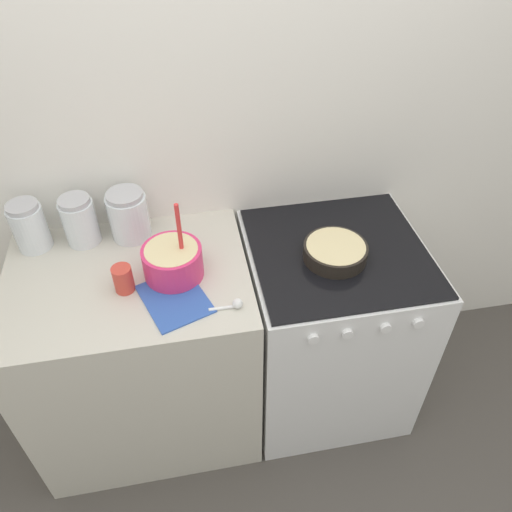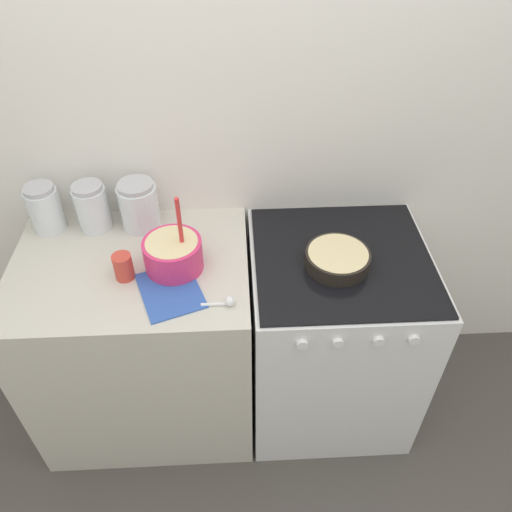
# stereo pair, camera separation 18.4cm
# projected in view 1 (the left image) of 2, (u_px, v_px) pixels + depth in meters

# --- Properties ---
(ground_plane) EXTENTS (12.00, 12.00, 0.00)m
(ground_plane) POSITION_uv_depth(u_px,v_px,m) (262.00, 461.00, 2.27)
(ground_plane) COLOR #4C4742
(wall_back) EXTENTS (4.81, 0.05, 2.40)m
(wall_back) POSITION_uv_depth(u_px,v_px,m) (230.00, 150.00, 1.99)
(wall_back) COLOR white
(wall_back) RESTS_ON ground_plane
(countertop_cabinet) EXTENTS (0.91, 0.68, 0.93)m
(countertop_cabinet) POSITION_uv_depth(u_px,v_px,m) (144.00, 354.00, 2.15)
(countertop_cabinet) COLOR beige
(countertop_cabinet) RESTS_ON ground_plane
(stove) EXTENTS (0.70, 0.70, 0.93)m
(stove) POSITION_uv_depth(u_px,v_px,m) (328.00, 327.00, 2.26)
(stove) COLOR silver
(stove) RESTS_ON ground_plane
(mixing_bowl) EXTENTS (0.22, 0.22, 0.31)m
(mixing_bowl) POSITION_uv_depth(u_px,v_px,m) (173.00, 260.00, 1.80)
(mixing_bowl) COLOR #E0336B
(mixing_bowl) RESTS_ON countertop_cabinet
(baking_pan) EXTENTS (0.24, 0.24, 0.06)m
(baking_pan) POSITION_uv_depth(u_px,v_px,m) (335.00, 251.00, 1.89)
(baking_pan) COLOR black
(baking_pan) RESTS_ON stove
(storage_jar_left) EXTENTS (0.13, 0.13, 0.20)m
(storage_jar_left) POSITION_uv_depth(u_px,v_px,m) (30.00, 229.00, 1.91)
(storage_jar_left) COLOR silver
(storage_jar_left) RESTS_ON countertop_cabinet
(storage_jar_middle) EXTENTS (0.13, 0.13, 0.20)m
(storage_jar_middle) POSITION_uv_depth(u_px,v_px,m) (80.00, 223.00, 1.94)
(storage_jar_middle) COLOR silver
(storage_jar_middle) RESTS_ON countertop_cabinet
(storage_jar_right) EXTENTS (0.16, 0.16, 0.20)m
(storage_jar_right) POSITION_uv_depth(u_px,v_px,m) (129.00, 218.00, 1.96)
(storage_jar_right) COLOR silver
(storage_jar_right) RESTS_ON countertop_cabinet
(tin_can) EXTENTS (0.07, 0.07, 0.10)m
(tin_can) POSITION_uv_depth(u_px,v_px,m) (123.00, 279.00, 1.75)
(tin_can) COLOR #CC3F33
(tin_can) RESTS_ON countertop_cabinet
(recipe_page) EXTENTS (0.28, 0.31, 0.01)m
(recipe_page) POSITION_uv_depth(u_px,v_px,m) (175.00, 299.00, 1.75)
(recipe_page) COLOR #3359B2
(recipe_page) RESTS_ON countertop_cabinet
(measuring_spoon) EXTENTS (0.12, 0.04, 0.04)m
(measuring_spoon) POSITION_uv_depth(u_px,v_px,m) (234.00, 305.00, 1.71)
(measuring_spoon) COLOR white
(measuring_spoon) RESTS_ON countertop_cabinet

